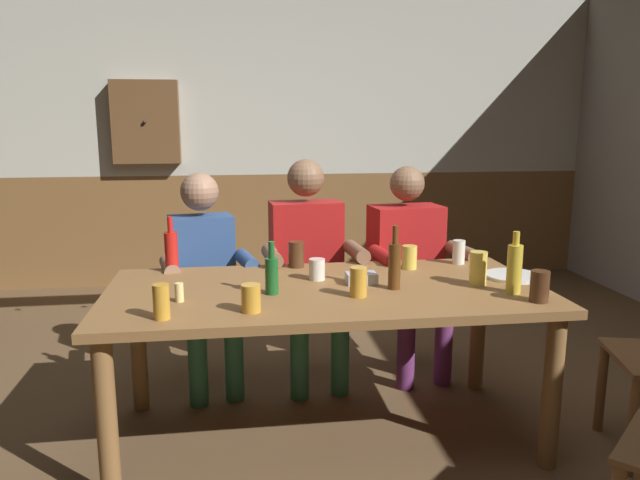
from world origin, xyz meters
TOP-DOWN VIEW (x-y plane):
  - ground_plane at (0.00, 0.00)m, footprint 6.91×6.91m
  - back_wall_upper at (0.00, 2.90)m, footprint 5.76×0.12m
  - back_wall_wainscot at (0.00, 2.90)m, footprint 5.76×0.12m
  - dining_table at (0.00, -0.02)m, footprint 1.98×0.96m
  - person_0 at (-0.58, 0.67)m, footprint 0.53×0.57m
  - person_1 at (0.01, 0.68)m, footprint 0.57×0.54m
  - person_2 at (0.60, 0.70)m, footprint 0.58×0.57m
  - table_candle at (-0.64, -0.15)m, footprint 0.04×0.04m
  - condiment_caddy at (0.17, 0.03)m, footprint 0.14×0.10m
  - plate_0 at (0.92, 0.03)m, footprint 0.27×0.27m
  - bottle_0 at (-0.25, -0.08)m, footprint 0.06×0.06m
  - bottle_1 at (-0.72, 0.38)m, footprint 0.07×0.07m
  - bottle_2 at (0.30, -0.08)m, footprint 0.06×0.06m
  - bottle_3 at (0.80, -0.22)m, footprint 0.07×0.07m
  - pint_glass_0 at (0.76, 0.34)m, footprint 0.07×0.07m
  - pint_glass_1 at (0.85, -0.36)m, footprint 0.08×0.08m
  - pint_glass_2 at (0.12, -0.18)m, footprint 0.07×0.07m
  - pint_glass_3 at (0.47, 0.27)m, footprint 0.08×0.08m
  - pint_glass_4 at (-0.09, 0.39)m, footprint 0.08×0.08m
  - pint_glass_5 at (-0.35, -0.33)m, footprint 0.08×0.08m
  - pint_glass_6 at (0.70, -0.06)m, footprint 0.08×0.08m
  - pint_glass_7 at (-0.02, 0.12)m, footprint 0.08×0.08m
  - pint_glass_8 at (-0.69, -0.36)m, footprint 0.06×0.06m
  - wall_dart_cabinet at (-1.14, 2.77)m, footprint 0.56×0.15m

SIDE VIEW (x-z plane):
  - ground_plane at x=0.00m, z-range 0.00..0.00m
  - back_wall_wainscot at x=0.00m, z-range 0.00..0.99m
  - dining_table at x=0.00m, z-range 0.27..1.00m
  - person_0 at x=-0.58m, z-range 0.06..1.25m
  - person_2 at x=0.60m, z-range 0.07..1.28m
  - person_1 at x=0.01m, z-range 0.06..1.32m
  - plate_0 at x=0.92m, z-range 0.73..0.74m
  - condiment_caddy at x=0.17m, z-range 0.73..0.78m
  - table_candle at x=-0.64m, z-range 0.73..0.81m
  - pint_glass_7 at x=-0.02m, z-range 0.73..0.83m
  - pint_glass_5 at x=-0.35m, z-range 0.73..0.84m
  - pint_glass_3 at x=0.47m, z-range 0.73..0.85m
  - pint_glass_0 at x=0.76m, z-range 0.73..0.85m
  - pint_glass_2 at x=0.12m, z-range 0.73..0.86m
  - pint_glass_1 at x=0.85m, z-range 0.73..0.86m
  - pint_glass_4 at x=-0.09m, z-range 0.73..0.86m
  - pint_glass_8 at x=-0.69m, z-range 0.73..0.86m
  - pint_glass_6 at x=0.70m, z-range 0.73..0.88m
  - bottle_0 at x=-0.25m, z-range 0.70..0.93m
  - bottle_1 at x=-0.72m, z-range 0.70..0.97m
  - bottle_2 at x=0.30m, z-range 0.70..0.98m
  - bottle_3 at x=0.80m, z-range 0.70..0.98m
  - wall_dart_cabinet at x=-1.14m, z-range 1.10..1.80m
  - back_wall_upper at x=0.00m, z-range 0.99..2.59m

